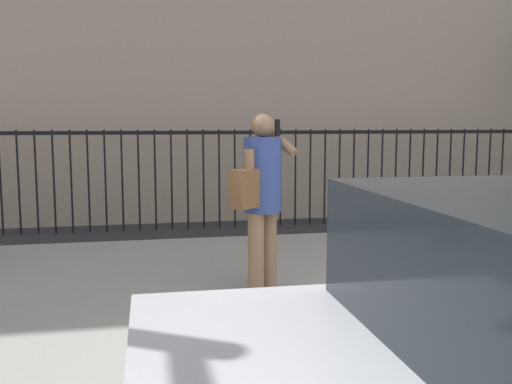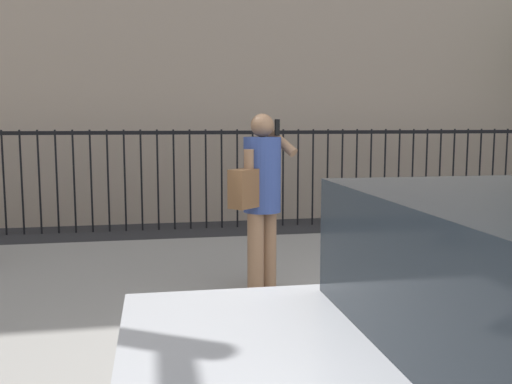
# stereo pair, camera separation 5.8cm
# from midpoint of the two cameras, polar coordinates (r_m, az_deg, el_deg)

# --- Properties ---
(sidewalk) EXTENTS (28.00, 4.40, 0.15)m
(sidewalk) POSITION_cam_midpoint_polar(r_m,az_deg,el_deg) (5.96, 7.12, -8.99)
(sidewalk) COLOR gray
(sidewalk) RESTS_ON ground
(iron_fence) EXTENTS (12.03, 0.04, 1.60)m
(iron_fence) POSITION_cam_midpoint_polar(r_m,az_deg,el_deg) (9.34, 0.01, 2.73)
(iron_fence) COLOR black
(iron_fence) RESTS_ON ground
(pedestrian_on_phone) EXTENTS (0.69, 0.67, 1.64)m
(pedestrian_on_phone) POSITION_cam_midpoint_polar(r_m,az_deg,el_deg) (5.17, 0.16, 0.21)
(pedestrian_on_phone) COLOR #936B4C
(pedestrian_on_phone) RESTS_ON sidewalk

